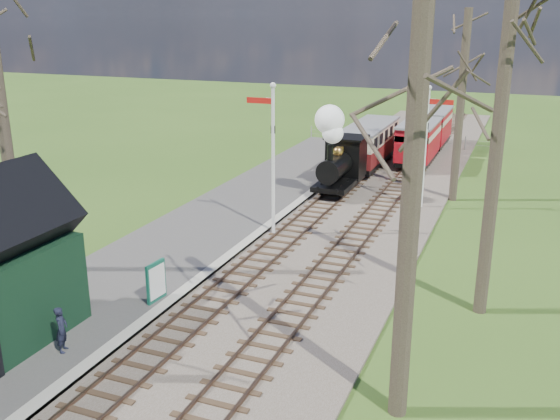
{
  "coord_description": "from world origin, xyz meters",
  "views": [
    {
      "loc": [
        8.57,
        -6.34,
        8.71
      ],
      "look_at": [
        0.15,
        14.61,
        1.6
      ],
      "focal_mm": 40.0,
      "sensor_mm": 36.0,
      "label": 1
    }
  ],
  "objects_px": {
    "semaphore_near": "(272,149)",
    "coach": "(369,143)",
    "red_carriage_b": "(433,127)",
    "locomotive": "(339,154)",
    "semaphore_far": "(427,138)",
    "red_carriage_a": "(418,142)",
    "sign_board": "(156,281)",
    "bench": "(63,310)",
    "person": "(62,329)"
  },
  "relations": [
    {
      "from": "locomotive",
      "to": "person",
      "type": "bearing_deg",
      "value": -96.98
    },
    {
      "from": "locomotive",
      "to": "red_carriage_a",
      "type": "distance_m",
      "value": 8.09
    },
    {
      "from": "red_carriage_b",
      "to": "person",
      "type": "bearing_deg",
      "value": -98.8
    },
    {
      "from": "semaphore_far",
      "to": "red_carriage_a",
      "type": "bearing_deg",
      "value": 101.76
    },
    {
      "from": "coach",
      "to": "semaphore_far",
      "type": "bearing_deg",
      "value": -57.84
    },
    {
      "from": "semaphore_far",
      "to": "red_carriage_b",
      "type": "bearing_deg",
      "value": 97.21
    },
    {
      "from": "locomotive",
      "to": "red_carriage_a",
      "type": "relative_size",
      "value": 0.91
    },
    {
      "from": "sign_board",
      "to": "person",
      "type": "bearing_deg",
      "value": -99.88
    },
    {
      "from": "person",
      "to": "coach",
      "type": "bearing_deg",
      "value": -28.0
    },
    {
      "from": "semaphore_near",
      "to": "coach",
      "type": "height_order",
      "value": "semaphore_near"
    },
    {
      "from": "semaphore_near",
      "to": "red_carriage_b",
      "type": "bearing_deg",
      "value": 80.45
    },
    {
      "from": "locomotive",
      "to": "coach",
      "type": "distance_m",
      "value": 6.09
    },
    {
      "from": "semaphore_near",
      "to": "bench",
      "type": "xyz_separation_m",
      "value": [
        -2.57,
        -9.53,
        -3.08
      ]
    },
    {
      "from": "red_carriage_a",
      "to": "semaphore_far",
      "type": "bearing_deg",
      "value": -78.24
    },
    {
      "from": "coach",
      "to": "bench",
      "type": "height_order",
      "value": "coach"
    },
    {
      "from": "coach",
      "to": "red_carriage_b",
      "type": "distance_m",
      "value": 7.53
    },
    {
      "from": "coach",
      "to": "bench",
      "type": "bearing_deg",
      "value": -98.45
    },
    {
      "from": "bench",
      "to": "semaphore_near",
      "type": "bearing_deg",
      "value": 74.89
    },
    {
      "from": "red_carriage_a",
      "to": "semaphore_near",
      "type": "bearing_deg",
      "value": -103.06
    },
    {
      "from": "semaphore_far",
      "to": "red_carriage_b",
      "type": "height_order",
      "value": "semaphore_far"
    },
    {
      "from": "coach",
      "to": "sign_board",
      "type": "distance_m",
      "value": 20.39
    },
    {
      "from": "locomotive",
      "to": "red_carriage_a",
      "type": "bearing_deg",
      "value": 71.1
    },
    {
      "from": "semaphore_near",
      "to": "coach",
      "type": "relative_size",
      "value": 0.86
    },
    {
      "from": "red_carriage_b",
      "to": "bench",
      "type": "distance_m",
      "value": 30.16
    },
    {
      "from": "locomotive",
      "to": "semaphore_far",
      "type": "bearing_deg",
      "value": -11.51
    },
    {
      "from": "semaphore_near",
      "to": "person",
      "type": "height_order",
      "value": "semaphore_near"
    },
    {
      "from": "semaphore_far",
      "to": "coach",
      "type": "xyz_separation_m",
      "value": [
        -4.37,
        6.96,
        -1.83
      ]
    },
    {
      "from": "red_carriage_b",
      "to": "bench",
      "type": "bearing_deg",
      "value": -101.37
    },
    {
      "from": "red_carriage_b",
      "to": "sign_board",
      "type": "relative_size",
      "value": 3.93
    },
    {
      "from": "red_carriage_b",
      "to": "red_carriage_a",
      "type": "bearing_deg",
      "value": -90.0
    },
    {
      "from": "red_carriage_b",
      "to": "person",
      "type": "xyz_separation_m",
      "value": [
        -4.79,
        -30.94,
        -0.63
      ]
    },
    {
      "from": "semaphore_far",
      "to": "person",
      "type": "xyz_separation_m",
      "value": [
        -6.57,
        -16.92,
        -2.52
      ]
    },
    {
      "from": "coach",
      "to": "red_carriage_b",
      "type": "bearing_deg",
      "value": 69.8
    },
    {
      "from": "coach",
      "to": "red_carriage_b",
      "type": "relative_size",
      "value": 1.45
    },
    {
      "from": "semaphore_far",
      "to": "red_carriage_a",
      "type": "distance_m",
      "value": 8.91
    },
    {
      "from": "locomotive",
      "to": "coach",
      "type": "relative_size",
      "value": 0.63
    },
    {
      "from": "bench",
      "to": "red_carriage_a",
      "type": "bearing_deg",
      "value": 76.12
    },
    {
      "from": "bench",
      "to": "sign_board",
      "type": "bearing_deg",
      "value": 50.74
    },
    {
      "from": "semaphore_near",
      "to": "person",
      "type": "bearing_deg",
      "value": -97.42
    },
    {
      "from": "sign_board",
      "to": "semaphore_far",
      "type": "bearing_deg",
      "value": 66.01
    },
    {
      "from": "locomotive",
      "to": "red_carriage_b",
      "type": "height_order",
      "value": "locomotive"
    },
    {
      "from": "semaphore_far",
      "to": "bench",
      "type": "xyz_separation_m",
      "value": [
        -7.72,
        -15.53,
        -2.81
      ]
    },
    {
      "from": "coach",
      "to": "red_carriage_a",
      "type": "relative_size",
      "value": 1.45
    },
    {
      "from": "semaphore_far",
      "to": "red_carriage_a",
      "type": "height_order",
      "value": "semaphore_far"
    },
    {
      "from": "red_carriage_b",
      "to": "semaphore_near",
      "type": "bearing_deg",
      "value": -99.55
    },
    {
      "from": "locomotive",
      "to": "bench",
      "type": "height_order",
      "value": "locomotive"
    },
    {
      "from": "red_carriage_a",
      "to": "sign_board",
      "type": "distance_m",
      "value": 22.29
    },
    {
      "from": "semaphore_near",
      "to": "person",
      "type": "distance_m",
      "value": 11.36
    },
    {
      "from": "person",
      "to": "red_carriage_a",
      "type": "bearing_deg",
      "value": -33.43
    },
    {
      "from": "semaphore_near",
      "to": "locomotive",
      "type": "relative_size",
      "value": 1.38
    }
  ]
}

